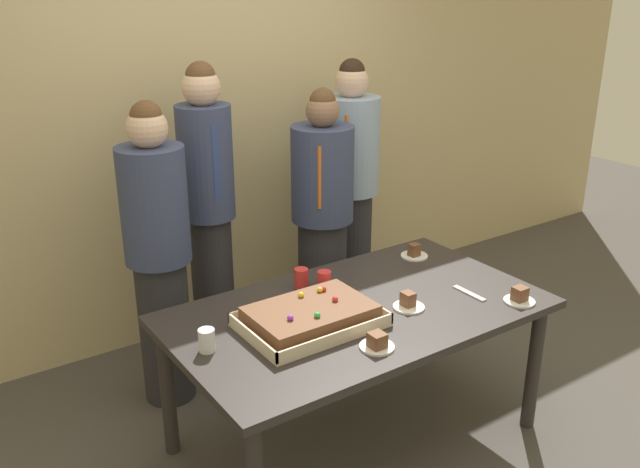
{
  "coord_description": "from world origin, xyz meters",
  "views": [
    {
      "loc": [
        -1.78,
        -2.28,
        2.21
      ],
      "look_at": [
        -0.11,
        0.15,
        1.09
      ],
      "focal_mm": 38.43,
      "sensor_mm": 36.0,
      "label": 1
    }
  ],
  "objects_px": {
    "person_serving_front": "(209,212)",
    "person_far_right_suit": "(350,189)",
    "plated_slice_far_left": "(414,253)",
    "plated_slice_far_right": "(408,303)",
    "party_table": "(357,323)",
    "plated_slice_near_right": "(377,343)",
    "drink_cup_far_end": "(207,340)",
    "drink_cup_nearest": "(301,278)",
    "cake_server_utensil": "(469,293)",
    "person_green_shirt_behind": "(159,254)",
    "person_striped_tie_right": "(322,221)",
    "sheet_cake": "(311,317)",
    "plated_slice_near_left": "(520,297)",
    "drink_cup_middle": "(324,281)"
  },
  "relations": [
    {
      "from": "cake_server_utensil",
      "to": "drink_cup_nearest",
      "type": "bearing_deg",
      "value": 140.15
    },
    {
      "from": "plated_slice_far_left",
      "to": "person_striped_tie_right",
      "type": "distance_m",
      "value": 0.62
    },
    {
      "from": "plated_slice_far_left",
      "to": "person_serving_front",
      "type": "xyz_separation_m",
      "value": [
        -0.86,
        0.79,
        0.19
      ]
    },
    {
      "from": "person_far_right_suit",
      "to": "drink_cup_far_end",
      "type": "bearing_deg",
      "value": -11.78
    },
    {
      "from": "plated_slice_near_right",
      "to": "plated_slice_far_left",
      "type": "bearing_deg",
      "value": 39.6
    },
    {
      "from": "person_far_right_suit",
      "to": "drink_cup_middle",
      "type": "bearing_deg",
      "value": 0.33
    },
    {
      "from": "plated_slice_near_right",
      "to": "drink_cup_nearest",
      "type": "bearing_deg",
      "value": 84.59
    },
    {
      "from": "drink_cup_far_end",
      "to": "person_far_right_suit",
      "type": "relative_size",
      "value": 0.06
    },
    {
      "from": "plated_slice_near_right",
      "to": "person_green_shirt_behind",
      "type": "relative_size",
      "value": 0.09
    },
    {
      "from": "party_table",
      "to": "plated_slice_far_right",
      "type": "bearing_deg",
      "value": -33.84
    },
    {
      "from": "sheet_cake",
      "to": "plated_slice_far_right",
      "type": "relative_size",
      "value": 4.04
    },
    {
      "from": "drink_cup_nearest",
      "to": "plated_slice_near_right",
      "type": "bearing_deg",
      "value": -95.41
    },
    {
      "from": "drink_cup_nearest",
      "to": "cake_server_utensil",
      "type": "xyz_separation_m",
      "value": [
        0.64,
        -0.53,
        -0.05
      ]
    },
    {
      "from": "person_serving_front",
      "to": "person_far_right_suit",
      "type": "distance_m",
      "value": 1.03
    },
    {
      "from": "plated_slice_near_right",
      "to": "drink_cup_middle",
      "type": "distance_m",
      "value": 0.61
    },
    {
      "from": "plated_slice_far_left",
      "to": "person_striped_tie_right",
      "type": "xyz_separation_m",
      "value": [
        -0.22,
        0.58,
        0.07
      ]
    },
    {
      "from": "person_striped_tie_right",
      "to": "party_table",
      "type": "bearing_deg",
      "value": 12.33
    },
    {
      "from": "plated_slice_far_right",
      "to": "cake_server_utensil",
      "type": "height_order",
      "value": "plated_slice_far_right"
    },
    {
      "from": "sheet_cake",
      "to": "person_serving_front",
      "type": "height_order",
      "value": "person_serving_front"
    },
    {
      "from": "sheet_cake",
      "to": "person_serving_front",
      "type": "distance_m",
      "value": 1.14
    },
    {
      "from": "plated_slice_near_left",
      "to": "person_green_shirt_behind",
      "type": "height_order",
      "value": "person_green_shirt_behind"
    },
    {
      "from": "party_table",
      "to": "plated_slice_near_left",
      "type": "distance_m",
      "value": 0.79
    },
    {
      "from": "plated_slice_far_left",
      "to": "plated_slice_far_right",
      "type": "relative_size",
      "value": 1.0
    },
    {
      "from": "plated_slice_far_right",
      "to": "drink_cup_nearest",
      "type": "bearing_deg",
      "value": 121.7
    },
    {
      "from": "person_green_shirt_behind",
      "to": "plated_slice_far_left",
      "type": "bearing_deg",
      "value": 44.92
    },
    {
      "from": "drink_cup_far_end",
      "to": "plated_slice_far_left",
      "type": "bearing_deg",
      "value": 11.06
    },
    {
      "from": "drink_cup_middle",
      "to": "person_green_shirt_behind",
      "type": "height_order",
      "value": "person_green_shirt_behind"
    },
    {
      "from": "drink_cup_middle",
      "to": "cake_server_utensil",
      "type": "height_order",
      "value": "drink_cup_middle"
    },
    {
      "from": "person_green_shirt_behind",
      "to": "sheet_cake",
      "type": "bearing_deg",
      "value": 0.02
    },
    {
      "from": "sheet_cake",
      "to": "person_striped_tie_right",
      "type": "bearing_deg",
      "value": 52.74
    },
    {
      "from": "plated_slice_far_right",
      "to": "drink_cup_middle",
      "type": "bearing_deg",
      "value": 119.41
    },
    {
      "from": "plated_slice_near_right",
      "to": "person_serving_front",
      "type": "height_order",
      "value": "person_serving_front"
    },
    {
      "from": "party_table",
      "to": "person_far_right_suit",
      "type": "height_order",
      "value": "person_far_right_suit"
    },
    {
      "from": "plated_slice_far_left",
      "to": "person_far_right_suit",
      "type": "bearing_deg",
      "value": 78.18
    },
    {
      "from": "plated_slice_far_right",
      "to": "cake_server_utensil",
      "type": "bearing_deg",
      "value": -9.65
    },
    {
      "from": "plated_slice_near_left",
      "to": "plated_slice_far_left",
      "type": "relative_size",
      "value": 1.0
    },
    {
      "from": "drink_cup_far_end",
      "to": "sheet_cake",
      "type": "bearing_deg",
      "value": -7.46
    },
    {
      "from": "plated_slice_far_left",
      "to": "person_serving_front",
      "type": "distance_m",
      "value": 1.18
    },
    {
      "from": "plated_slice_far_right",
      "to": "drink_cup_middle",
      "type": "distance_m",
      "value": 0.44
    },
    {
      "from": "drink_cup_far_end",
      "to": "person_serving_front",
      "type": "relative_size",
      "value": 0.06
    },
    {
      "from": "sheet_cake",
      "to": "plated_slice_near_right",
      "type": "height_order",
      "value": "sheet_cake"
    },
    {
      "from": "plated_slice_near_right",
      "to": "plated_slice_far_right",
      "type": "distance_m",
      "value": 0.41
    },
    {
      "from": "plated_slice_far_left",
      "to": "person_green_shirt_behind",
      "type": "bearing_deg",
      "value": 155.59
    },
    {
      "from": "plated_slice_far_left",
      "to": "cake_server_utensil",
      "type": "relative_size",
      "value": 0.75
    },
    {
      "from": "sheet_cake",
      "to": "plated_slice_near_right",
      "type": "xyz_separation_m",
      "value": [
        0.12,
        -0.32,
        -0.02
      ]
    },
    {
      "from": "plated_slice_near_right",
      "to": "plated_slice_far_right",
      "type": "bearing_deg",
      "value": 30.35
    },
    {
      "from": "plated_slice_far_left",
      "to": "drink_cup_far_end",
      "type": "distance_m",
      "value": 1.42
    },
    {
      "from": "party_table",
      "to": "plated_slice_near_right",
      "type": "bearing_deg",
      "value": -114.92
    },
    {
      "from": "plated_slice_far_right",
      "to": "sheet_cake",
      "type": "bearing_deg",
      "value": 166.6
    },
    {
      "from": "party_table",
      "to": "person_far_right_suit",
      "type": "relative_size",
      "value": 1.03
    }
  ]
}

